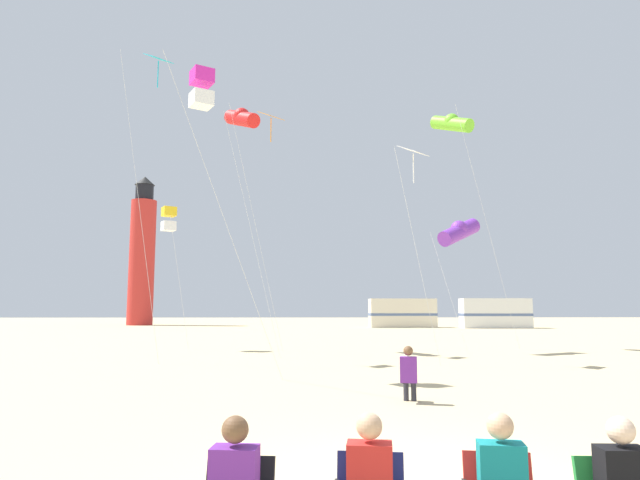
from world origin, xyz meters
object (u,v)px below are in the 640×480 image
object	(u,v)px
kite_box_magenta	(202,89)
kite_tube_lime	(452,123)
lighthouse_distant	(142,255)
kite_diamond_cyan	(157,71)
kite_tube_scarlet	(242,118)
rv_van_white	(495,313)
kite_diamond_orange	(270,125)
kite_tube_violet	(459,231)
rv_van_cream	(402,313)
kite_box_gold	(169,219)
kite_flyer_standing	(409,372)
kite_diamond_white	(413,158)

from	to	relation	value
kite_box_magenta	kite_tube_lime	bearing A→B (deg)	46.36
lighthouse_distant	kite_box_magenta	bearing A→B (deg)	-71.58
kite_tube_lime	kite_diamond_cyan	bearing A→B (deg)	-155.64
kite_box_magenta	kite_tube_scarlet	distance (m)	10.03
kite_box_magenta	lighthouse_distant	distance (m)	48.52
rv_van_white	kite_box_magenta	bearing A→B (deg)	-117.53
kite_box_magenta	rv_van_white	xyz separation A→B (m)	(21.14, 36.51, -7.04)
kite_tube_lime	kite_diamond_orange	bearing A→B (deg)	-160.02
kite_tube_violet	rv_van_cream	distance (m)	30.17
kite_box_gold	kite_tube_violet	xyz separation A→B (m)	(13.45, -1.81, -0.80)
kite_diamond_orange	lighthouse_distant	size ratio (longest dim) A/B	0.63
kite_flyer_standing	kite_tube_lime	distance (m)	19.32
kite_flyer_standing	lighthouse_distant	xyz separation A→B (m)	(-20.59, 50.25, 7.22)
kite_diamond_white	kite_tube_lime	xyz separation A→B (m)	(3.47, 7.30, 3.88)
kite_diamond_white	rv_van_cream	size ratio (longest dim) A/B	1.21
kite_diamond_orange	lighthouse_distant	xyz separation A→B (m)	(-16.81, 38.29, -2.11)
kite_flyer_standing	kite_diamond_white	world-z (taller)	kite_diamond_white
kite_tube_lime	lighthouse_distant	distance (m)	43.64
kite_flyer_standing	rv_van_white	world-z (taller)	rv_van_white
kite_diamond_cyan	kite_tube_violet	distance (m)	14.48
kite_flyer_standing	rv_van_white	xyz separation A→B (m)	(15.87, 40.74, 0.78)
kite_diamond_orange	rv_van_white	xyz separation A→B (m)	(19.65, 28.77, -8.56)
kite_box_gold	kite_diamond_orange	bearing A→B (deg)	-27.39
kite_tube_violet	rv_van_white	size ratio (longest dim) A/B	0.93
kite_diamond_cyan	kite_diamond_white	bearing A→B (deg)	-7.43
kite_flyer_standing	kite_tube_scarlet	distance (m)	18.13
kite_flyer_standing	lighthouse_distant	bearing A→B (deg)	-54.16
lighthouse_distant	kite_tube_scarlet	bearing A→B (deg)	-67.11
rv_van_cream	rv_van_white	size ratio (longest dim) A/B	0.99
kite_tube_violet	lighthouse_distant	xyz separation A→B (m)	(-25.33, 37.54, 2.49)
kite_flyer_standing	kite_box_magenta	distance (m)	10.32
kite_diamond_white	kite_tube_violet	distance (m)	5.97
kite_box_gold	kite_diamond_orange	xyz separation A→B (m)	(4.94, -2.56, 3.80)
lighthouse_distant	rv_van_cream	distance (m)	29.65
kite_box_magenta	lighthouse_distant	world-z (taller)	lighthouse_distant
lighthouse_distant	rv_van_cream	world-z (taller)	lighthouse_distant
kite_diamond_white	kite_box_gold	size ratio (longest dim) A/B	1.17
kite_flyer_standing	kite_diamond_white	xyz separation A→B (m)	(1.78, 7.95, 6.77)
kite_tube_lime	kite_diamond_orange	size ratio (longest dim) A/B	1.13
kite_diamond_cyan	rv_van_white	size ratio (longest dim) A/B	1.83
kite_box_magenta	lighthouse_distant	xyz separation A→B (m)	(-15.33, 46.03, -0.59)
kite_diamond_cyan	kite_diamond_orange	bearing A→B (deg)	32.68
kite_tube_violet	kite_tube_lime	xyz separation A→B (m)	(0.51, 2.53, 5.91)
kite_flyer_standing	kite_diamond_white	distance (m)	10.59
kite_diamond_orange	rv_van_white	size ratio (longest dim) A/B	1.63
kite_box_magenta	kite_tube_scarlet	size ratio (longest dim) A/B	0.77
kite_diamond_white	kite_diamond_orange	xyz separation A→B (m)	(-5.56, 4.02, 2.57)
rv_van_cream	kite_tube_scarlet	bearing A→B (deg)	-114.54
kite_flyer_standing	kite_tube_lime	size ratio (longest dim) A/B	0.10
kite_flyer_standing	rv_van_white	distance (m)	43.73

